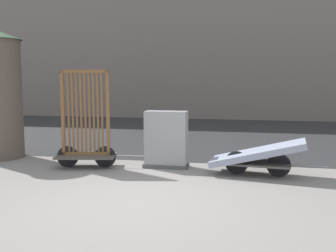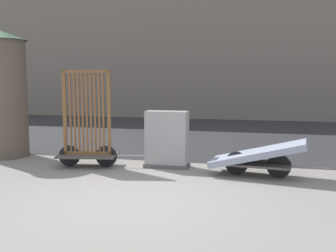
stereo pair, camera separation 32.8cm
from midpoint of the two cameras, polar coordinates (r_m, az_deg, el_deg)
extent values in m
plane|color=gray|center=(6.38, -5.64, -10.99)|extent=(60.00, 60.00, 0.00)
cube|color=#2D2D30|center=(14.50, 4.38, -1.03)|extent=(56.00, 10.54, 0.01)
cube|color=slate|center=(21.97, 7.08, 17.16)|extent=(48.00, 4.00, 11.93)
cube|color=#4C4742|center=(8.99, -12.79, -4.25)|extent=(1.41, 0.96, 0.04)
cylinder|color=black|center=(8.90, -10.15, -4.42)|extent=(0.48, 0.12, 0.48)
cylinder|color=black|center=(9.10, -15.36, -4.32)|extent=(0.48, 0.12, 0.48)
cylinder|color=gray|center=(8.80, -6.46, -4.35)|extent=(0.69, 0.16, 0.03)
cube|color=brown|center=(8.98, -12.79, -3.90)|extent=(1.06, 0.27, 0.07)
cube|color=brown|center=(8.83, -13.10, 7.74)|extent=(1.06, 0.27, 0.07)
cube|color=brown|center=(8.99, -16.03, 1.85)|extent=(0.08, 0.08, 1.88)
cube|color=brown|center=(8.75, -9.77, 1.89)|extent=(0.08, 0.08, 1.88)
cube|color=brown|center=(8.95, -15.25, 1.86)|extent=(0.04, 0.05, 1.81)
cube|color=brown|center=(8.93, -14.68, 1.86)|extent=(0.04, 0.05, 1.81)
cube|color=brown|center=(8.90, -14.10, 1.87)|extent=(0.04, 0.05, 1.81)
cube|color=brown|center=(8.88, -13.53, 1.87)|extent=(0.04, 0.05, 1.81)
cube|color=brown|center=(8.86, -12.94, 1.87)|extent=(0.04, 0.05, 1.81)
cube|color=brown|center=(8.84, -12.36, 1.88)|extent=(0.04, 0.05, 1.81)
cube|color=brown|center=(8.82, -11.77, 1.88)|extent=(0.04, 0.05, 1.81)
cube|color=brown|center=(8.80, -11.18, 1.88)|extent=(0.04, 0.05, 1.81)
cube|color=brown|center=(8.78, -10.59, 1.89)|extent=(0.04, 0.05, 1.81)
cube|color=#4C4742|center=(8.19, 11.71, -5.27)|extent=(1.36, 0.86, 0.04)
cylinder|color=black|center=(8.17, 14.65, -5.53)|extent=(0.48, 0.08, 0.48)
cylinder|color=black|center=(8.25, 8.79, -5.27)|extent=(0.48, 0.08, 0.48)
cylinder|color=gray|center=(8.15, 18.72, -5.54)|extent=(0.70, 0.10, 0.03)
cube|color=#8C93A8|center=(8.15, 11.74, -3.87)|extent=(1.97, 1.03, 0.60)
cube|color=#4C4C4C|center=(8.84, -1.33, -5.72)|extent=(0.99, 0.46, 0.08)
cube|color=gray|center=(8.73, -1.34, -1.94)|extent=(0.93, 0.40, 1.26)
camera|label=1|loc=(0.16, -91.13, -0.13)|focal=42.00mm
camera|label=2|loc=(0.16, 88.87, 0.13)|focal=42.00mm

